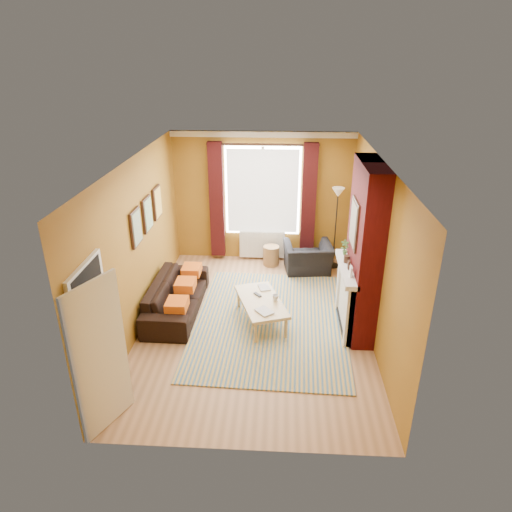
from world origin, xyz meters
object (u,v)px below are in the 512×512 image
sofa (177,296)px  coffee_table (261,303)px  armchair (308,258)px  floor_lamp (337,205)px  wicker_stool (271,256)px

sofa → coffee_table: sofa is taller
armchair → floor_lamp: size_ratio=0.55×
armchair → wicker_stool: (-0.78, 0.29, -0.10)m
wicker_stool → armchair: bearing=-20.4°
sofa → coffee_table: bearing=-99.8°
sofa → armchair: (2.41, 1.75, 0.01)m
armchair → floor_lamp: 1.24m
sofa → coffee_table: size_ratio=1.46×
armchair → wicker_stool: bearing=-27.2°
wicker_stool → floor_lamp: floor_lamp is taller
coffee_table → floor_lamp: floor_lamp is taller
sofa → armchair: 2.97m
coffee_table → wicker_stool: (0.11, 2.32, -0.17)m
armchair → coffee_table: (-0.89, -2.03, 0.07)m
wicker_stool → floor_lamp: (1.34, -0.00, 1.17)m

